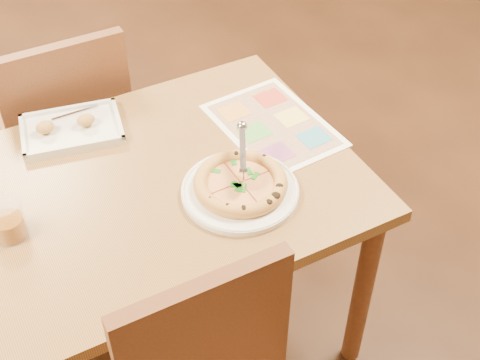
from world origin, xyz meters
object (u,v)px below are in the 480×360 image
dining_table (127,214)px  pizza_cutter (243,156)px  chair_far (66,117)px  pizza (240,183)px  appetizer_tray (71,130)px  glass_tumbler (7,222)px  menu (273,125)px  plate (240,191)px

dining_table → pizza_cutter: 0.37m
dining_table → chair_far: size_ratio=2.77×
pizza_cutter → pizza: bearing=168.8°
appetizer_tray → glass_tumbler: size_ratio=2.94×
pizza → pizza_cutter: 0.07m
dining_table → menu: menu is taller
appetizer_tray → menu: size_ratio=0.80×
plate → pizza_cutter: (0.03, 0.04, 0.09)m
chair_far → menu: 0.76m
plate → menu: bearing=43.1°
appetizer_tray → dining_table: bearing=-81.8°
dining_table → pizza: bearing=-27.2°
pizza → glass_tumbler: size_ratio=2.31×
chair_far → appetizer_tray: chair_far is taller
dining_table → appetizer_tray: bearing=98.2°
plate → appetizer_tray: appetizer_tray is taller
pizza → appetizer_tray: (-0.33, 0.46, -0.02)m
plate → pizza: bearing=54.2°
plate → pizza: size_ratio=1.25×
pizza → pizza_cutter: pizza_cutter is taller
chair_far → plate: (0.28, -0.75, 0.16)m
dining_table → plate: plate is taller
chair_far → menu: size_ratio=1.16×
pizza_cutter → menu: (0.20, 0.18, -0.09)m
menu → dining_table: bearing=-173.3°
plate → glass_tumbler: bearing=166.6°
pizza_cutter → chair_far: bearing=49.7°
pizza → plate: bearing=-125.8°
pizza → appetizer_tray: size_ratio=0.79×
plate → appetizer_tray: size_ratio=0.98×
pizza → menu: 0.30m
pizza_cutter → glass_tumbler: bearing=107.1°
chair_far → pizza_cutter: 0.82m
glass_tumbler → menu: (0.81, 0.07, -0.05)m
pizza → menu: bearing=42.7°
dining_table → menu: (0.51, 0.06, 0.09)m
chair_far → appetizer_tray: size_ratio=1.44×
appetizer_tray → glass_tumbler: (-0.26, -0.33, 0.04)m
plate → glass_tumbler: glass_tumbler is taller
glass_tumbler → chair_far: bearing=63.5°
dining_table → appetizer_tray: 0.33m
pizza_cutter → appetizer_tray: pizza_cutter is taller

